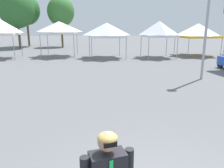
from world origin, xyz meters
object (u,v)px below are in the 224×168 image
Objects in this scene: canopy_tent_left_of_center at (159,29)px; tree_behind_tents_left at (26,10)px; canopy_tent_behind_right at (107,30)px; canopy_tent_far_right at (198,31)px; canopy_tent_right_of_center at (59,28)px; canopy_tent_behind_left at (0,27)px; light_pole_near_lift at (209,1)px; tree_behind_tents_center at (16,9)px; tree_behind_tents_right at (61,12)px.

canopy_tent_left_of_center is 20.99m from tree_behind_tents_left.
canopy_tent_behind_right is at bearing -51.74° from tree_behind_tents_left.
canopy_tent_behind_right is at bearing -175.33° from canopy_tent_far_right.
canopy_tent_right_of_center is 9.63m from canopy_tent_left_of_center.
canopy_tent_left_of_center is at bearing -2.62° from canopy_tent_behind_left.
canopy_tent_far_right is at bearing 4.67° from canopy_tent_behind_right.
canopy_tent_far_right is at bearing 1.05° from canopy_tent_behind_left.
canopy_tent_far_right is at bearing -3.19° from canopy_tent_right_of_center.
tree_behind_tents_left is at bearing 117.04° from canopy_tent_right_of_center.
light_pole_near_lift is at bearing -113.56° from canopy_tent_far_right.
tree_behind_tents_center is at bearing -98.41° from tree_behind_tents_left.
canopy_tent_left_of_center is (9.46, -1.78, -0.12)m from canopy_tent_right_of_center.
tree_behind_tents_right reaches higher than canopy_tent_behind_left.
tree_behind_tents_center is (-0.44, -3.00, -0.01)m from tree_behind_tents_left.
canopy_tent_far_right is at bearing 66.44° from light_pole_near_lift.
light_pole_near_lift is 25.57m from tree_behind_tents_center.
canopy_tent_behind_right is 10.72m from light_pole_near_lift.
canopy_tent_behind_right is 17.46m from tree_behind_tents_left.
canopy_tent_left_of_center is at bearing -10.66° from canopy_tent_right_of_center.
tree_behind_tents_center reaches higher than canopy_tent_behind_right.
canopy_tent_left_of_center reaches higher than canopy_tent_right_of_center.
tree_behind_tents_left is (-1.04, 13.15, 2.32)m from canopy_tent_behind_left.
light_pole_near_lift is at bearing -34.42° from canopy_tent_behind_left.
light_pole_near_lift is 27.74m from tree_behind_tents_left.
canopy_tent_far_right is 0.49× the size of tree_behind_tents_left.
canopy_tent_far_right is (9.21, 0.75, -0.07)m from canopy_tent_behind_right.
tree_behind_tents_right is 0.91× the size of tree_behind_tents_center.
canopy_tent_behind_right is (9.65, -0.40, -0.28)m from canopy_tent_behind_left.
canopy_tent_behind_left is 10.51m from tree_behind_tents_center.
canopy_tent_right_of_center is 13.72m from tree_behind_tents_left.
tree_behind_tents_center is at bearing 154.28° from canopy_tent_far_right.
light_pole_near_lift reaches higher than canopy_tent_left_of_center.
canopy_tent_behind_right is at bearing -2.40° from canopy_tent_behind_left.
tree_behind_tents_right reaches higher than canopy_tent_right_of_center.
tree_behind_tents_left is 1.04× the size of tree_behind_tents_right.
light_pole_near_lift is at bearing -49.74° from canopy_tent_right_of_center.
tree_behind_tents_center is (-16.05, 10.81, 2.51)m from canopy_tent_left_of_center.
canopy_tent_right_of_center is 0.48× the size of tree_behind_tents_right.
light_pole_near_lift is 24.23m from tree_behind_tents_right.
light_pole_near_lift is at bearing -56.14° from tree_behind_tents_left.
canopy_tent_left_of_center is 0.46× the size of tree_behind_tents_left.
tree_behind_tents_center reaches higher than canopy_tent_left_of_center.
canopy_tent_behind_right reaches higher than canopy_tent_far_right.
tree_behind_tents_left reaches higher than canopy_tent_left_of_center.
canopy_tent_behind_left reaches higher than canopy_tent_right_of_center.
canopy_tent_far_right is (18.86, 0.35, -0.35)m from canopy_tent_behind_left.
tree_behind_tents_center is at bearing -161.29° from tree_behind_tents_right.
canopy_tent_left_of_center is 16.65m from tree_behind_tents_right.
canopy_tent_behind_left reaches higher than canopy_tent_left_of_center.
canopy_tent_left_of_center reaches higher than canopy_tent_far_right.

